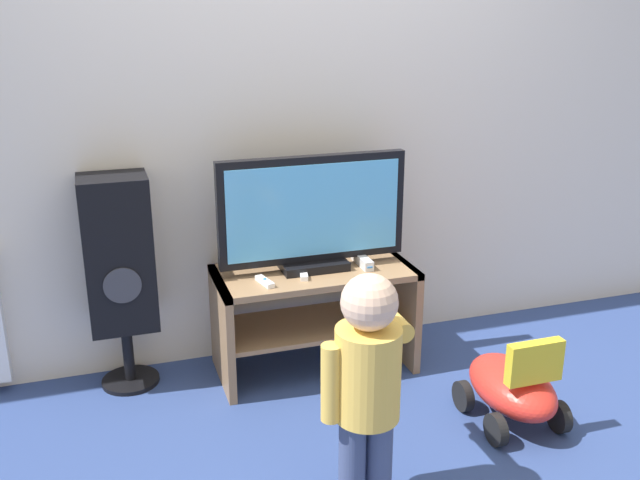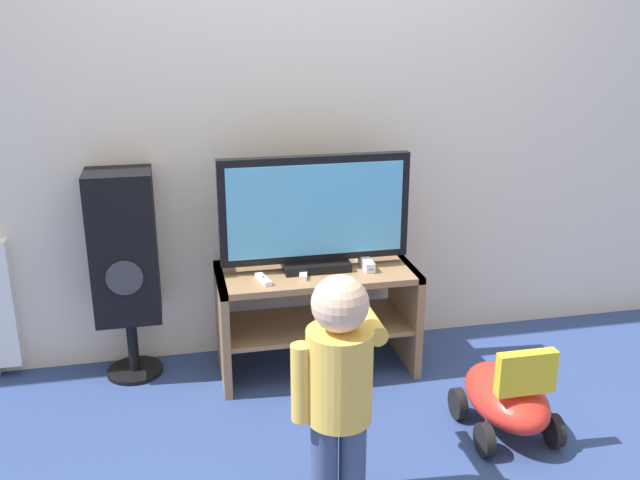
{
  "view_description": "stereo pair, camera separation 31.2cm",
  "coord_description": "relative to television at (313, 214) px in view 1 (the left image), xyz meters",
  "views": [
    {
      "loc": [
        -0.94,
        -2.76,
        1.72
      ],
      "look_at": [
        0.0,
        0.13,
        0.69
      ],
      "focal_mm": 40.0,
      "sensor_mm": 36.0,
      "label": 1
    },
    {
      "loc": [
        -0.64,
        -2.84,
        1.72
      ],
      "look_at": [
        0.0,
        0.13,
        0.69
      ],
      "focal_mm": 40.0,
      "sensor_mm": 36.0,
      "label": 2
    }
  ],
  "objects": [
    {
      "name": "television",
      "position": [
        0.0,
        0.0,
        0.0
      ],
      "size": [
        0.89,
        0.2,
        0.54
      ],
      "color": "black",
      "rests_on": "tv_stand"
    },
    {
      "name": "speaker_tower",
      "position": [
        -0.87,
        0.11,
        -0.15
      ],
      "size": [
        0.3,
        0.27,
        1.0
      ],
      "color": "black",
      "rests_on": "ground_plane"
    },
    {
      "name": "game_console",
      "position": [
        0.24,
        -0.03,
        -0.24
      ],
      "size": [
        0.04,
        0.2,
        0.05
      ],
      "color": "white",
      "rests_on": "tv_stand"
    },
    {
      "name": "ground_plane",
      "position": [
        0.0,
        -0.24,
        -0.78
      ],
      "size": [
        16.0,
        16.0,
        0.0
      ],
      "primitive_type": "plane",
      "color": "navy"
    },
    {
      "name": "remote_secondary",
      "position": [
        -0.07,
        -0.09,
        -0.25
      ],
      "size": [
        0.06,
        0.13,
        0.03
      ],
      "color": "white",
      "rests_on": "tv_stand"
    },
    {
      "name": "child",
      "position": [
        -0.13,
        -1.02,
        -0.26
      ],
      "size": [
        0.34,
        0.49,
        0.88
      ],
      "color": "#3F4C72",
      "rests_on": "ground_plane"
    },
    {
      "name": "remote_primary",
      "position": [
        -0.26,
        -0.12,
        -0.25
      ],
      "size": [
        0.06,
        0.13,
        0.03
      ],
      "color": "white",
      "rests_on": "tv_stand"
    },
    {
      "name": "ride_on_toy",
      "position": [
        0.65,
        -0.73,
        -0.61
      ],
      "size": [
        0.34,
        0.49,
        0.44
      ],
      "color": "red",
      "rests_on": "ground_plane"
    },
    {
      "name": "wall_back",
      "position": [
        0.0,
        0.28,
        0.52
      ],
      "size": [
        10.0,
        0.06,
        2.6
      ],
      "color": "silver",
      "rests_on": "ground_plane"
    },
    {
      "name": "tv_stand",
      "position": [
        0.0,
        -0.02,
        -0.44
      ],
      "size": [
        0.93,
        0.44,
        0.51
      ],
      "color": "#93704C",
      "rests_on": "ground_plane"
    }
  ]
}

